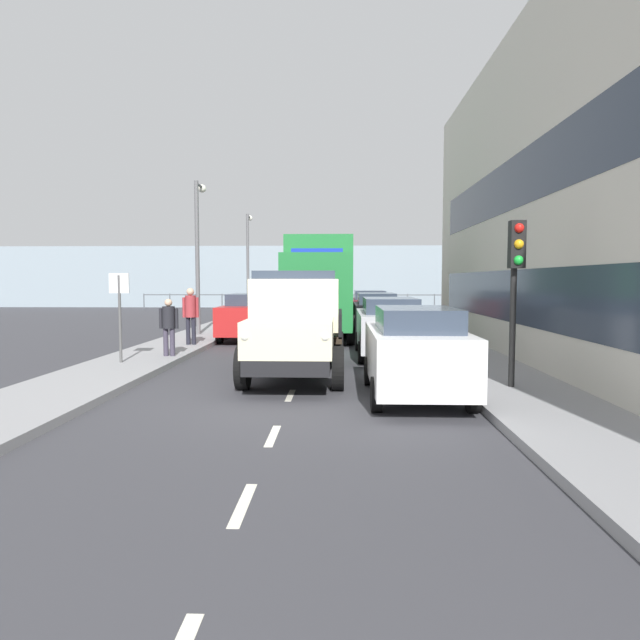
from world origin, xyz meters
TOP-DOWN VIEW (x-y plane):
  - ground_plane at (0.00, -11.49)m, footprint 80.00×80.00m
  - sidewalk_left at (-4.43, -11.49)m, footprint 2.21×41.78m
  - sidewalk_right at (4.43, -11.49)m, footprint 2.21×41.78m
  - road_centreline_markings at (0.00, -11.15)m, footprint 0.12×38.22m
  - sea_horizon at (0.00, -35.38)m, footprint 80.00×0.80m
  - seawall_railing at (-0.00, -31.78)m, footprint 28.08×0.08m
  - truck_vintage_cream at (0.05, -2.13)m, footprint 2.17×5.64m
  - lorry_cargo_green at (-0.17, -11.59)m, footprint 2.58×8.20m
  - car_white_kerbside_near at (-2.38, -0.17)m, footprint 1.80×3.97m
  - car_silver_kerbside_1 at (-2.38, -5.83)m, footprint 1.87×4.30m
  - car_black_kerbside_2 at (-2.38, -11.89)m, footprint 1.82×4.04m
  - car_maroon_kerbside_3 at (-2.38, -17.15)m, footprint 1.85×4.40m
  - car_red_oppositeside_0 at (2.38, -10.33)m, footprint 1.95×4.25m
  - pedestrian_with_bag at (3.73, -4.72)m, footprint 0.53×0.34m
  - pedestrian_couple_a at (3.85, -7.43)m, footprint 0.53×0.34m
  - traffic_light_near at (-4.30, -0.45)m, footprint 0.28×0.41m
  - lamp_post_promenade at (4.49, -11.08)m, footprint 0.32×1.14m
  - lamp_post_far at (4.47, -22.65)m, footprint 0.32×1.14m
  - street_sign at (4.58, -3.47)m, footprint 0.50×0.07m

SIDE VIEW (x-z plane):
  - ground_plane at x=0.00m, z-range 0.00..0.00m
  - road_centreline_markings at x=0.00m, z-range 0.00..0.01m
  - sidewalk_left at x=-4.43m, z-range 0.00..0.15m
  - sidewalk_right at x=4.43m, z-range 0.00..0.15m
  - car_white_kerbside_near at x=-2.38m, z-range 0.03..1.75m
  - car_black_kerbside_2 at x=-2.38m, z-range 0.03..1.75m
  - car_silver_kerbside_1 at x=-2.38m, z-range 0.04..1.76m
  - car_maroon_kerbside_3 at x=-2.38m, z-range 0.04..1.76m
  - car_red_oppositeside_0 at x=2.38m, z-range 0.04..1.76m
  - seawall_railing at x=0.00m, z-range 0.32..1.52m
  - pedestrian_with_bag at x=3.73m, z-range 0.28..1.85m
  - truck_vintage_cream at x=0.05m, z-range -0.04..2.39m
  - pedestrian_couple_a at x=3.85m, z-range 0.32..2.15m
  - street_sign at x=4.58m, z-range 0.56..2.81m
  - lorry_cargo_green at x=-0.17m, z-range 0.14..4.01m
  - traffic_light_near at x=-4.30m, z-range 0.87..4.07m
  - sea_horizon at x=0.00m, z-range 0.00..5.00m
  - lamp_post_promenade at x=4.49m, z-range 0.75..6.59m
  - lamp_post_far at x=4.47m, z-range 0.75..6.70m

